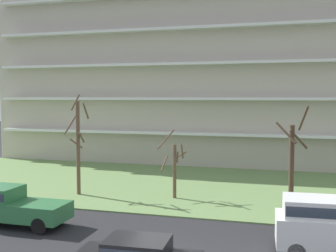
{
  "coord_description": "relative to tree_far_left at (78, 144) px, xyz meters",
  "views": [
    {
      "loc": [
        4.52,
        -15.44,
        6.5
      ],
      "look_at": [
        -1.46,
        6.0,
        4.95
      ],
      "focal_mm": 44.75,
      "sensor_mm": 36.0,
      "label": 1
    }
  ],
  "objects": [
    {
      "name": "grass_lawn_strip",
      "position": [
        8.5,
        4.75,
        -3.38
      ],
      "size": [
        80.0,
        16.0,
        0.08
      ],
      "primitive_type": "cube",
      "color": "#66844C",
      "rests_on": "ground"
    },
    {
      "name": "pickup_green_near_left",
      "position": [
        -0.18,
        -6.75,
        -2.4
      ],
      "size": [
        5.42,
        2.05,
        1.95
      ],
      "rotation": [
        0.0,
        0.0,
        3.13
      ],
      "color": "#2D6B3D",
      "rests_on": "ground"
    },
    {
      "name": "tree_left",
      "position": [
        6.32,
        0.75,
        -1.32
      ],
      "size": [
        1.84,
        1.74,
        4.36
      ],
      "color": "brown",
      "rests_on": "ground"
    },
    {
      "name": "tree_far_left",
      "position": [
        0.0,
        0.0,
        0.0
      ],
      "size": [
        1.5,
        1.3,
        6.66
      ],
      "color": "brown",
      "rests_on": "ground"
    },
    {
      "name": "tree_center",
      "position": [
        13.5,
        0.28,
        -0.59
      ],
      "size": [
        1.85,
        1.85,
        6.01
      ],
      "color": "#423023",
      "rests_on": "ground"
    },
    {
      "name": "apartment_building",
      "position": [
        8.5,
        18.5,
        6.08
      ],
      "size": [
        48.22,
        12.46,
        18.99
      ],
      "color": "#B2A899",
      "rests_on": "ground"
    }
  ]
}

